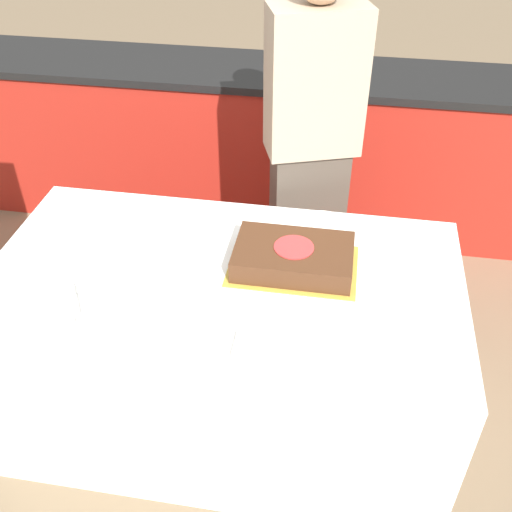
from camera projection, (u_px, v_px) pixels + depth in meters
ground_plane at (228, 407)px, 2.59m from camera, size 14.00×14.00×0.00m
back_counter at (279, 146)px, 3.51m from camera, size 4.40×0.58×0.92m
dining_table at (226, 347)px, 2.36m from camera, size 1.70×0.94×0.75m
cake at (293, 257)px, 2.14m from camera, size 0.46×0.31×0.09m
plate_stack at (73, 271)px, 2.11m from camera, size 0.22×0.22×0.04m
wine_glass at (69, 302)px, 1.82m from camera, size 0.06×0.06×0.20m
side_plate_near_cake at (323, 224)px, 2.37m from camera, size 0.19×0.19×0.00m
side_plate_right_edge at (419, 312)px, 1.97m from camera, size 0.19×0.19×0.00m
utensil_pile at (257, 347)px, 1.84m from camera, size 0.14×0.10×0.02m
person_cutting_cake at (311, 156)px, 2.56m from camera, size 0.42×0.31×1.69m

